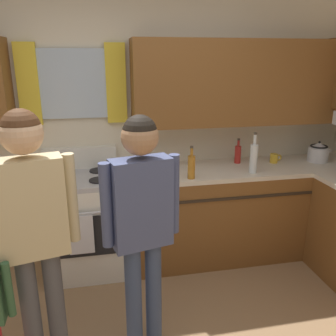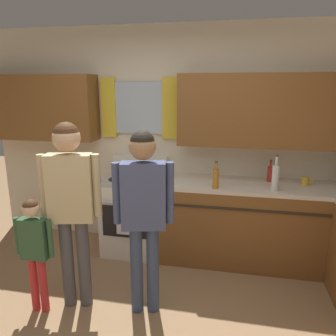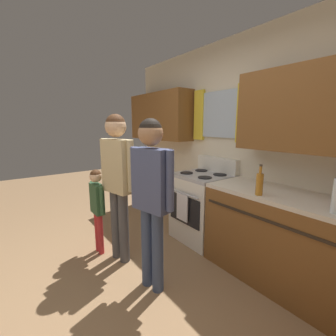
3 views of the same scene
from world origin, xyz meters
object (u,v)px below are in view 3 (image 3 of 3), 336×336
bottle_oil_amber (260,184)px  adult_in_plaid (151,186)px  stove_oven (202,205)px  small_child (97,202)px  adult_holding_child (118,171)px

bottle_oil_amber → adult_in_plaid: bearing=-122.5°
stove_oven → small_child: (-0.49, -1.25, 0.18)m
adult_holding_child → adult_in_plaid: (0.62, 0.04, -0.04)m
bottle_oil_amber → adult_in_plaid: (-0.53, -0.83, -0.01)m
bottle_oil_amber → adult_holding_child: (-1.15, -0.87, 0.03)m
bottle_oil_amber → adult_holding_child: size_ratio=0.17×
adult_in_plaid → stove_oven: bearing=111.2°
stove_oven → bottle_oil_amber: (0.95, -0.23, 0.54)m
bottle_oil_amber → adult_in_plaid: 0.99m
adult_in_plaid → adult_holding_child: bearing=-176.3°
small_child → stove_oven: bearing=68.7°
bottle_oil_amber → adult_holding_child: 1.44m
small_child → adult_holding_child: bearing=27.2°
stove_oven → bottle_oil_amber: size_ratio=3.85×
adult_holding_child → bottle_oil_amber: bearing=37.2°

